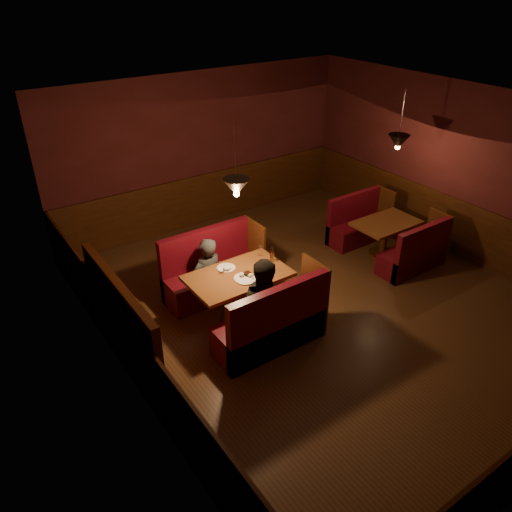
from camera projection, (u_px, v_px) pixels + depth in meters
room at (309, 248)px, 6.95m from camera, size 6.02×7.02×2.92m
main_table at (239, 284)px, 7.00m from camera, size 1.41×0.85×0.99m
main_bench_far at (212, 274)px, 7.70m from camera, size 1.55×0.55×1.06m
main_bench_near at (274, 327)px, 6.56m from camera, size 1.55×0.55×1.06m
second_table at (385, 231)px, 8.67m from camera, size 1.13×0.72×0.64m
second_bench_far at (358, 225)px, 9.25m from camera, size 1.25×0.47×0.89m
second_bench_near at (415, 255)px, 8.30m from camera, size 1.25×0.47×0.89m
diner_a at (207, 261)px, 7.31m from camera, size 0.55×0.40×1.42m
diner_b at (267, 291)px, 6.48m from camera, size 0.89×0.77×1.58m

